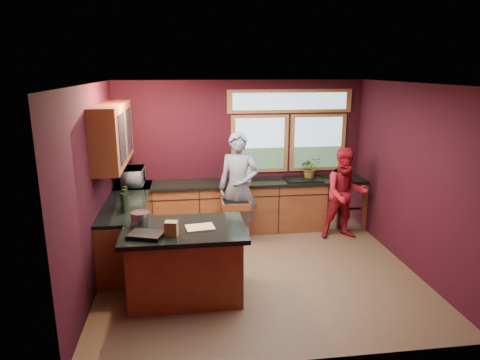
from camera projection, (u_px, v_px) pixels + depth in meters
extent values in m
plane|color=brown|center=(259.00, 272.00, 6.28)|extent=(4.50, 4.50, 0.00)
cube|color=black|center=(241.00, 155.00, 7.86)|extent=(4.50, 0.02, 2.70)
cube|color=black|center=(298.00, 238.00, 4.02)|extent=(4.50, 0.02, 2.70)
cube|color=black|center=(93.00, 189.00, 5.65)|extent=(0.02, 4.00, 2.70)
cube|color=black|center=(412.00, 178.00, 6.22)|extent=(0.02, 4.00, 2.70)
cube|color=silver|center=(261.00, 84.00, 5.59)|extent=(4.50, 4.00, 0.02)
cube|color=#7794A5|center=(260.00, 144.00, 7.83)|extent=(1.06, 0.02, 1.06)
cube|color=#7794A5|center=(318.00, 143.00, 7.98)|extent=(1.06, 0.02, 1.06)
cube|color=brown|center=(290.00, 101.00, 7.71)|extent=(2.30, 0.02, 0.42)
cube|color=#602916|center=(113.00, 134.00, 6.34)|extent=(0.36, 1.80, 0.90)
cube|color=#602916|center=(243.00, 207.00, 7.80)|extent=(4.50, 0.60, 0.88)
cube|color=black|center=(243.00, 183.00, 7.67)|extent=(4.50, 0.64, 0.05)
cube|color=#B7B7BC|center=(341.00, 204.00, 8.02)|extent=(0.60, 0.58, 0.85)
cube|color=black|center=(303.00, 181.00, 7.78)|extent=(0.66, 0.46, 0.05)
cube|color=#602916|center=(128.00, 229.00, 6.73)|extent=(0.60, 2.30, 0.88)
cube|color=black|center=(127.00, 201.00, 6.62)|extent=(0.64, 2.30, 0.05)
cube|color=#602916|center=(185.00, 264.00, 5.53)|extent=(1.40, 0.90, 0.88)
cube|color=black|center=(184.00, 230.00, 5.41)|extent=(1.55, 1.05, 0.06)
imported|color=slate|center=(238.00, 188.00, 7.22)|extent=(0.79, 0.64, 1.89)
imported|color=maroon|center=(345.00, 194.00, 7.36)|extent=(0.80, 0.64, 1.60)
imported|color=#999999|center=(133.00, 177.00, 7.39)|extent=(0.37, 0.55, 0.30)
imported|color=#999999|center=(310.00, 168.00, 7.83)|extent=(0.36, 0.31, 0.40)
cylinder|color=white|center=(248.00, 173.00, 7.65)|extent=(0.12, 0.12, 0.28)
cube|color=tan|center=(200.00, 228.00, 5.38)|extent=(0.38, 0.30, 0.02)
cylinder|color=#A5A6AA|center=(140.00, 219.00, 5.45)|extent=(0.24, 0.24, 0.18)
cube|color=brown|center=(171.00, 229.00, 5.12)|extent=(0.17, 0.15, 0.18)
cube|color=black|center=(146.00, 235.00, 5.10)|extent=(0.47, 0.39, 0.05)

